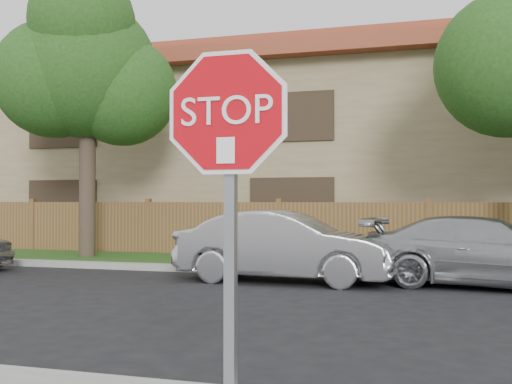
% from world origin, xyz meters
% --- Properties ---
extents(far_curb, '(70.00, 0.30, 0.15)m').
position_xyz_m(far_curb, '(0.00, 8.15, 0.07)').
color(far_curb, gray).
rests_on(far_curb, ground).
extents(grass_strip, '(70.00, 3.00, 0.12)m').
position_xyz_m(grass_strip, '(0.00, 9.80, 0.06)').
color(grass_strip, '#1E4714').
rests_on(grass_strip, ground).
extents(fence, '(70.00, 0.12, 1.60)m').
position_xyz_m(fence, '(0.00, 11.40, 0.80)').
color(fence, brown).
rests_on(fence, ground).
extents(apartment_building, '(35.20, 9.20, 7.20)m').
position_xyz_m(apartment_building, '(0.00, 17.00, 3.53)').
color(apartment_building, '#887254').
rests_on(apartment_building, ground).
extents(tree_left, '(4.80, 3.90, 7.78)m').
position_xyz_m(tree_left, '(-8.98, 9.57, 5.22)').
color(tree_left, '#382B21').
rests_on(tree_left, ground).
extents(stop_sign, '(1.01, 0.13, 2.55)m').
position_xyz_m(stop_sign, '(-1.11, -1.48, 1.83)').
color(stop_sign, gray).
rests_on(stop_sign, sidewalk_near).
extents(sedan_left, '(4.43, 1.71, 1.44)m').
position_xyz_m(sedan_left, '(-2.79, 7.02, 0.72)').
color(sedan_left, '#9C9CA0').
rests_on(sedan_left, ground).
extents(sedan_right, '(4.82, 2.42, 1.34)m').
position_xyz_m(sedan_right, '(1.08, 7.37, 0.67)').
color(sedan_right, '#9EA1A4').
rests_on(sedan_right, ground).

